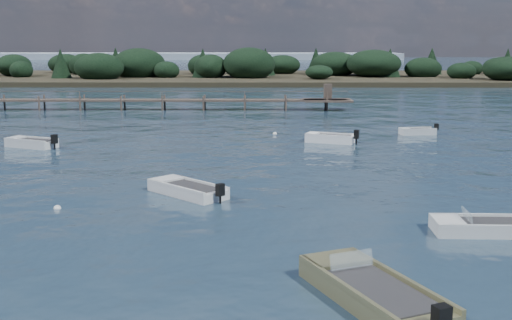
{
  "coord_description": "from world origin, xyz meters",
  "views": [
    {
      "loc": [
        -3.09,
        -19.04,
        7.18
      ],
      "look_at": [
        -3.29,
        14.0,
        1.0
      ],
      "focal_mm": 45.0,
      "sensor_mm": 36.0,
      "label": 1
    }
  ],
  "objects_px": {
    "dinghy_near_olive": "(372,295)",
    "dinghy_mid_grey": "(187,192)",
    "tender_far_grey": "(32,145)",
    "tender_far_white": "(330,140)",
    "tender_far_grey_b": "(418,133)",
    "jetty": "(82,100)",
    "dinghy_mid_white_a": "(492,229)"
  },
  "relations": [
    {
      "from": "dinghy_near_olive",
      "to": "dinghy_mid_grey",
      "type": "relative_size",
      "value": 1.39
    },
    {
      "from": "tender_far_grey",
      "to": "tender_far_white",
      "type": "xyz_separation_m",
      "value": [
        20.57,
        2.16,
        0.0
      ]
    },
    {
      "from": "tender_far_grey_b",
      "to": "jetty",
      "type": "bearing_deg",
      "value": 150.03
    },
    {
      "from": "tender_far_grey_b",
      "to": "dinghy_mid_white_a",
      "type": "distance_m",
      "value": 26.05
    },
    {
      "from": "tender_far_grey",
      "to": "dinghy_mid_white_a",
      "type": "xyz_separation_m",
      "value": [
        24.36,
        -19.61,
        -0.03
      ]
    },
    {
      "from": "dinghy_near_olive",
      "to": "dinghy_mid_grey",
      "type": "height_order",
      "value": "dinghy_near_olive"
    },
    {
      "from": "tender_far_grey",
      "to": "dinghy_mid_white_a",
      "type": "height_order",
      "value": "tender_far_grey"
    },
    {
      "from": "tender_far_grey_b",
      "to": "tender_far_white",
      "type": "xyz_separation_m",
      "value": [
        -7.22,
        -4.05,
        0.03
      ]
    },
    {
      "from": "tender_far_grey_b",
      "to": "tender_far_white",
      "type": "relative_size",
      "value": 0.82
    },
    {
      "from": "dinghy_mid_grey",
      "to": "dinghy_mid_white_a",
      "type": "bearing_deg",
      "value": -26.27
    },
    {
      "from": "tender_far_grey_b",
      "to": "tender_far_grey",
      "type": "distance_m",
      "value": 28.47
    },
    {
      "from": "tender_far_grey",
      "to": "tender_far_white",
      "type": "relative_size",
      "value": 1.04
    },
    {
      "from": "tender_far_grey",
      "to": "tender_far_white",
      "type": "bearing_deg",
      "value": 5.99
    },
    {
      "from": "tender_far_grey",
      "to": "jetty",
      "type": "xyz_separation_m",
      "value": [
        -3.09,
        24.01,
        0.81
      ]
    },
    {
      "from": "dinghy_near_olive",
      "to": "tender_far_grey",
      "type": "distance_m",
      "value": 32.15
    },
    {
      "from": "dinghy_near_olive",
      "to": "dinghy_mid_grey",
      "type": "distance_m",
      "value": 14.17
    },
    {
      "from": "tender_far_grey_b",
      "to": "jetty",
      "type": "relative_size",
      "value": 0.05
    },
    {
      "from": "dinghy_mid_white_a",
      "to": "jetty",
      "type": "height_order",
      "value": "jetty"
    },
    {
      "from": "dinghy_near_olive",
      "to": "jetty",
      "type": "xyz_separation_m",
      "value": [
        -21.8,
        50.15,
        0.8
      ]
    },
    {
      "from": "tender_far_white",
      "to": "dinghy_mid_white_a",
      "type": "bearing_deg",
      "value": -80.12
    },
    {
      "from": "tender_far_grey_b",
      "to": "dinghy_mid_white_a",
      "type": "relative_size",
      "value": 0.65
    },
    {
      "from": "tender_far_grey_b",
      "to": "jetty",
      "type": "distance_m",
      "value": 35.65
    },
    {
      "from": "dinghy_near_olive",
      "to": "tender_far_grey_b",
      "type": "distance_m",
      "value": 33.6
    },
    {
      "from": "tender_far_grey",
      "to": "dinghy_mid_white_a",
      "type": "distance_m",
      "value": 31.28
    },
    {
      "from": "tender_far_white",
      "to": "dinghy_mid_grey",
      "type": "xyz_separation_m",
      "value": [
        -8.43,
        -15.74,
        -0.03
      ]
    },
    {
      "from": "dinghy_near_olive",
      "to": "dinghy_mid_white_a",
      "type": "distance_m",
      "value": 8.63
    },
    {
      "from": "tender_far_grey",
      "to": "dinghy_mid_grey",
      "type": "xyz_separation_m",
      "value": [
        12.14,
        -13.58,
        -0.02
      ]
    },
    {
      "from": "tender_far_white",
      "to": "jetty",
      "type": "distance_m",
      "value": 32.22
    },
    {
      "from": "tender_far_grey",
      "to": "tender_far_grey_b",
      "type": "bearing_deg",
      "value": 12.59
    },
    {
      "from": "tender_far_grey",
      "to": "dinghy_mid_grey",
      "type": "height_order",
      "value": "tender_far_grey"
    },
    {
      "from": "tender_far_white",
      "to": "tender_far_grey",
      "type": "bearing_deg",
      "value": -174.01
    },
    {
      "from": "dinghy_near_olive",
      "to": "jetty",
      "type": "bearing_deg",
      "value": 113.5
    }
  ]
}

